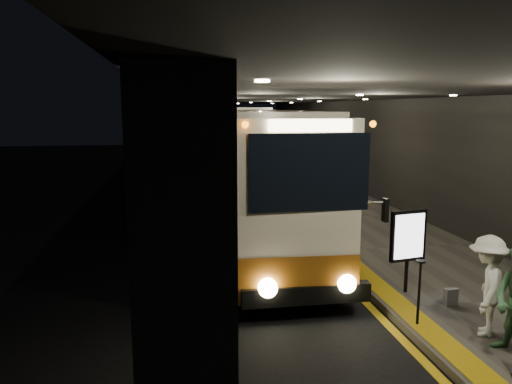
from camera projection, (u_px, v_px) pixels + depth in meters
ground at (240, 271)px, 12.58m from camera, size 90.00×90.00×0.00m
lane_line_white at (170, 227)px, 17.16m from camera, size 0.12×50.00×0.01m
kerb_stripe_yellow at (287, 223)px, 17.81m from camera, size 0.18×50.00×0.01m
sidewalk at (352, 219)px, 18.18m from camera, size 4.50×50.00×0.15m
tactile_strip at (301, 218)px, 17.87m from camera, size 0.50×50.00×0.01m
terminal_wall at (414, 138)px, 18.05m from camera, size 0.10×50.00×6.00m
support_columns at (177, 167)px, 15.87m from camera, size 0.80×24.80×4.40m
canopy at (293, 92)px, 17.07m from camera, size 9.00×50.00×0.40m
coach_main at (256, 181)px, 15.16m from camera, size 3.11×12.53×3.88m
coach_second at (225, 148)px, 27.16m from camera, size 3.45×12.76×3.96m
passenger_boarding at (347, 225)px, 12.91m from camera, size 0.55×0.73×1.81m
passenger_waiting_white at (487, 286)px, 8.60m from camera, size 1.09×1.24×1.77m
bag_polka at (451, 297)px, 10.01m from camera, size 0.30×0.17×0.34m
info_sign at (408, 237)px, 10.54m from camera, size 0.85×0.27×1.79m
stanchion_post at (419, 293)px, 9.03m from camera, size 0.05×0.05×1.20m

